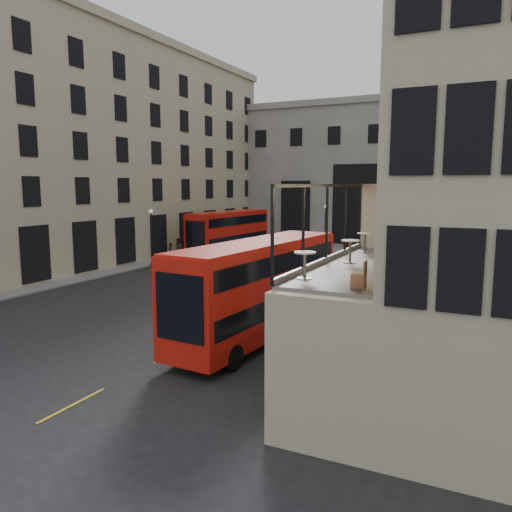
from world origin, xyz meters
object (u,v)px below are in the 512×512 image
at_px(traffic_light_far, 226,233).
at_px(cafe_chair_a, 359,280).
at_px(street_lamp_a, 152,242).
at_px(cafe_chair_c, 389,257).
at_px(street_lamp_b, 325,232).
at_px(bicycle, 239,272).
at_px(traffic_light_near, 294,263).
at_px(pedestrian_c, 347,245).
at_px(pedestrian_d, 436,258).
at_px(cafe_table_near, 305,261).
at_px(car_b, 375,253).
at_px(cafe_chair_d, 396,250).
at_px(cafe_table_far, 365,240).
at_px(pedestrian_b, 330,242).
at_px(cafe_table_mid, 350,248).
at_px(bus_near, 259,285).
at_px(cyclist, 276,279).
at_px(pedestrian_e, 170,251).
at_px(cafe_chair_b, 393,264).
at_px(car_a, 269,266).
at_px(pedestrian_a, 179,248).
at_px(car_c, 201,254).
at_px(bus_far, 229,231).

relative_size(traffic_light_far, cafe_chair_a, 4.84).
xyz_separation_m(street_lamp_a, cafe_chair_c, (24.22, -17.41, 2.46)).
height_order(street_lamp_b, bicycle, street_lamp_b).
bearing_deg(cafe_chair_c, traffic_light_near, 125.76).
bearing_deg(pedestrian_c, street_lamp_a, 25.96).
relative_size(pedestrian_d, cafe_table_near, 2.05).
height_order(bicycle, cafe_table_near, cafe_table_near).
distance_m(traffic_light_near, cafe_chair_a, 18.34).
distance_m(car_b, cafe_chair_d, 29.80).
xyz_separation_m(cafe_table_far, cafe_chair_c, (1.55, -2.68, -0.31)).
bearing_deg(pedestrian_b, cafe_chair_c, -108.75).
bearing_deg(cafe_table_mid, bus_near, 148.06).
xyz_separation_m(cyclist, cafe_chair_a, (10.63, -18.55, 4.07)).
relative_size(cyclist, pedestrian_e, 0.95).
xyz_separation_m(cafe_chair_c, cafe_chair_d, (-0.18, 2.29, -0.01)).
xyz_separation_m(cafe_table_mid, cafe_chair_c, (1.37, 0.36, -0.32)).
bearing_deg(street_lamp_b, cafe_table_far, -69.21).
relative_size(traffic_light_near, pedestrian_e, 2.35).
distance_m(traffic_light_far, street_lamp_a, 10.20).
distance_m(street_lamp_b, bicycle, 16.90).
bearing_deg(traffic_light_far, cafe_chair_a, -55.26).
xyz_separation_m(bus_near, cafe_chair_b, (7.14, -4.69, 2.16)).
xyz_separation_m(car_a, car_b, (6.34, 11.59, 0.04)).
distance_m(bus_near, cafe_chair_c, 7.63).
distance_m(pedestrian_a, cafe_chair_a, 39.29).
height_order(traffic_light_far, street_lamp_a, street_lamp_a).
relative_size(pedestrian_b, pedestrian_c, 0.79).
xyz_separation_m(pedestrian_e, cafe_chair_b, (26.66, -24.73, 4.05)).
relative_size(traffic_light_far, street_lamp_a, 0.71).
relative_size(car_a, bicycle, 2.39).
bearing_deg(car_a, pedestrian_a, 163.51).
relative_size(car_a, cafe_table_near, 4.86).
bearing_deg(car_c, pedestrian_d, -172.12).
xyz_separation_m(street_lamp_a, pedestrian_b, (10.09, 20.61, -1.61)).
bearing_deg(cyclist, bicycle, 75.56).
bearing_deg(cafe_chair_a, cafe_table_far, 102.44).
xyz_separation_m(pedestrian_c, cafe_table_near, (9.23, -38.24, 4.17)).
relative_size(street_lamp_a, cafe_table_mid, 6.23).
relative_size(bus_near, cafe_chair_b, 14.29).
relative_size(bus_far, pedestrian_b, 7.69).
height_order(traffic_light_near, cyclist, traffic_light_near).
height_order(pedestrian_c, cafe_chair_c, cafe_chair_c).
relative_size(pedestrian_c, cafe_table_far, 2.32).
relative_size(bus_far, car_a, 2.93).
bearing_deg(traffic_light_near, bus_far, 130.43).
xyz_separation_m(traffic_light_near, bicycle, (-6.85, 5.31, -1.97)).
relative_size(bus_near, pedestrian_e, 7.55).
bearing_deg(car_c, cafe_chair_a, 122.01).
bearing_deg(pedestrian_b, pedestrian_a, -170.17).
distance_m(pedestrian_e, cafe_chair_a, 38.46).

